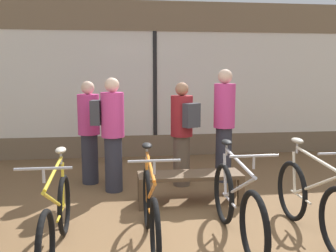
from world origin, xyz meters
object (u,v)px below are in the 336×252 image
object	(u,v)px
bicycle_left	(56,219)
customer_mid_floor	(89,131)
customer_by_window	(112,131)
display_bench	(190,179)
bicycle_center_left	(150,211)
customer_near_bench	(224,123)
bicycle_right	(313,202)
bicycle_center_right	(237,206)
customer_near_rack	(182,131)

from	to	relation	value
bicycle_left	customer_mid_floor	world-z (taller)	customer_mid_floor
customer_by_window	display_bench	bearing A→B (deg)	-32.49
customer_by_window	customer_mid_floor	xyz separation A→B (m)	(-0.36, 0.46, -0.06)
bicycle_left	customer_mid_floor	xyz separation A→B (m)	(0.14, 2.41, 0.49)
bicycle_center_left	customer_near_bench	size ratio (longest dim) A/B	0.94
bicycle_center_left	display_bench	xyz separation A→B (m)	(0.64, 1.21, -0.04)
display_bench	customer_by_window	distance (m)	1.37
bicycle_right	display_bench	bearing A→B (deg)	132.83
bicycle_left	bicycle_right	xyz separation A→B (m)	(2.67, 0.08, 0.02)
bicycle_right	display_bench	xyz separation A→B (m)	(-1.12, 1.20, -0.05)
customer_near_bench	bicycle_right	bearing A→B (deg)	-80.15
bicycle_right	customer_mid_floor	world-z (taller)	customer_mid_floor
bicycle_left	bicycle_center_right	distance (m)	1.83
bicycle_center_right	bicycle_right	xyz separation A→B (m)	(0.84, -0.01, 0.00)
display_bench	customer_near_rack	xyz separation A→B (m)	(0.03, 0.81, 0.53)
bicycle_right	display_bench	distance (m)	1.64
bicycle_center_left	bicycle_center_right	distance (m)	0.91
bicycle_left	bicycle_right	distance (m)	2.67
bicycle_right	customer_near_bench	distance (m)	2.28
customer_near_rack	bicycle_right	bearing A→B (deg)	-61.76
customer_mid_floor	customer_near_bench	xyz separation A→B (m)	(2.15, -0.16, 0.11)
bicycle_center_right	customer_by_window	size ratio (longest dim) A/B	1.02
customer_near_rack	customer_near_bench	size ratio (longest dim) A/B	0.89
customer_by_window	bicycle_right	bearing A→B (deg)	-40.84
customer_near_rack	customer_by_window	world-z (taller)	customer_by_window
bicycle_center_right	customer_mid_floor	size ratio (longest dim) A/B	1.06
bicycle_center_left	bicycle_right	size ratio (longest dim) A/B	0.99
bicycle_center_right	customer_mid_floor	xyz separation A→B (m)	(-1.69, 2.32, 0.47)
customer_by_window	customer_mid_floor	bearing A→B (deg)	128.63
customer_near_rack	customer_by_window	distance (m)	1.09
customer_mid_floor	bicycle_left	bearing A→B (deg)	-93.26
bicycle_right	display_bench	size ratio (longest dim) A/B	1.24
display_bench	bicycle_center_right	bearing A→B (deg)	-77.10
display_bench	customer_mid_floor	size ratio (longest dim) A/B	0.86
bicycle_center_right	customer_mid_floor	world-z (taller)	customer_mid_floor
display_bench	customer_near_rack	distance (m)	0.97
customer_near_rack	customer_mid_floor	distance (m)	1.48
bicycle_center_right	customer_near_bench	size ratio (longest dim) A/B	0.95
customer_near_rack	customer_near_bench	world-z (taller)	customer_near_bench
bicycle_center_left	customer_mid_floor	size ratio (longest dim) A/B	1.05
bicycle_right	customer_by_window	xyz separation A→B (m)	(-2.17, 1.87, 0.52)
bicycle_center_right	customer_mid_floor	distance (m)	2.91
bicycle_center_right	bicycle_right	bearing A→B (deg)	-0.72
bicycle_left	customer_mid_floor	bearing A→B (deg)	86.74
customer_mid_floor	customer_near_bench	distance (m)	2.16
bicycle_center_right	bicycle_right	distance (m)	0.84
bicycle_center_left	bicycle_center_right	size ratio (longest dim) A/B	0.99
bicycle_right	customer_by_window	distance (m)	2.91
bicycle_left	customer_near_bench	distance (m)	3.27
bicycle_right	customer_near_bench	xyz separation A→B (m)	(-0.38, 2.17, 0.57)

